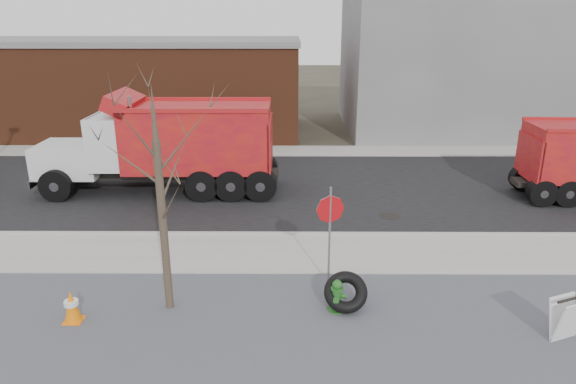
{
  "coord_description": "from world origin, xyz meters",
  "views": [
    {
      "loc": [
        -0.37,
        -13.06,
        6.47
      ],
      "look_at": [
        -0.46,
        1.67,
        1.4
      ],
      "focal_mm": 32.0,
      "sensor_mm": 36.0,
      "label": 1
    }
  ],
  "objects_px": {
    "truck_tire": "(346,292)",
    "fire_hydrant": "(337,297)",
    "sandwich_board": "(566,319)",
    "dump_truck_red_b": "(167,143)",
    "stop_sign": "(330,219)"
  },
  "relations": [
    {
      "from": "stop_sign",
      "to": "sandwich_board",
      "type": "distance_m",
      "value": 5.47
    },
    {
      "from": "truck_tire",
      "to": "stop_sign",
      "type": "distance_m",
      "value": 1.79
    },
    {
      "from": "truck_tire",
      "to": "sandwich_board",
      "type": "bearing_deg",
      "value": -14.76
    },
    {
      "from": "truck_tire",
      "to": "fire_hydrant",
      "type": "bearing_deg",
      "value": -157.55
    },
    {
      "from": "fire_hydrant",
      "to": "dump_truck_red_b",
      "type": "xyz_separation_m",
      "value": [
        -5.73,
        8.51,
        1.57
      ]
    },
    {
      "from": "stop_sign",
      "to": "truck_tire",
      "type": "bearing_deg",
      "value": -67.34
    },
    {
      "from": "sandwich_board",
      "to": "dump_truck_red_b",
      "type": "relative_size",
      "value": 0.11
    },
    {
      "from": "stop_sign",
      "to": "dump_truck_red_b",
      "type": "height_order",
      "value": "dump_truck_red_b"
    },
    {
      "from": "truck_tire",
      "to": "dump_truck_red_b",
      "type": "height_order",
      "value": "dump_truck_red_b"
    },
    {
      "from": "fire_hydrant",
      "to": "sandwich_board",
      "type": "relative_size",
      "value": 0.83
    },
    {
      "from": "truck_tire",
      "to": "stop_sign",
      "type": "height_order",
      "value": "stop_sign"
    },
    {
      "from": "stop_sign",
      "to": "fire_hydrant",
      "type": "bearing_deg",
      "value": -77.89
    },
    {
      "from": "sandwich_board",
      "to": "dump_truck_red_b",
      "type": "xyz_separation_m",
      "value": [
        -10.41,
        9.61,
        1.43
      ]
    },
    {
      "from": "fire_hydrant",
      "to": "stop_sign",
      "type": "relative_size",
      "value": 0.31
    },
    {
      "from": "truck_tire",
      "to": "dump_truck_red_b",
      "type": "bearing_deg",
      "value": 125.17
    }
  ]
}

